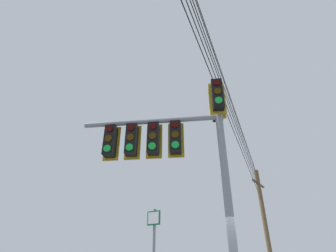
% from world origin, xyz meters
% --- Properties ---
extents(signal_mast_assembly, '(2.81, 3.54, 6.24)m').
position_xyz_m(signal_mast_assembly, '(-0.27, -1.18, 4.47)').
color(signal_mast_assembly, gray).
rests_on(signal_mast_assembly, ground).
extents(utility_pole_wooden, '(1.11, 2.21, 8.15)m').
position_xyz_m(utility_pole_wooden, '(-8.15, 10.53, 4.21)').
color(utility_pole_wooden, brown).
rests_on(utility_pole_wooden, ground).
extents(overhead_wire_span, '(18.83, 23.83, 2.47)m').
position_xyz_m(overhead_wire_span, '(1.26, -1.38, 7.34)').
color(overhead_wire_span, black).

